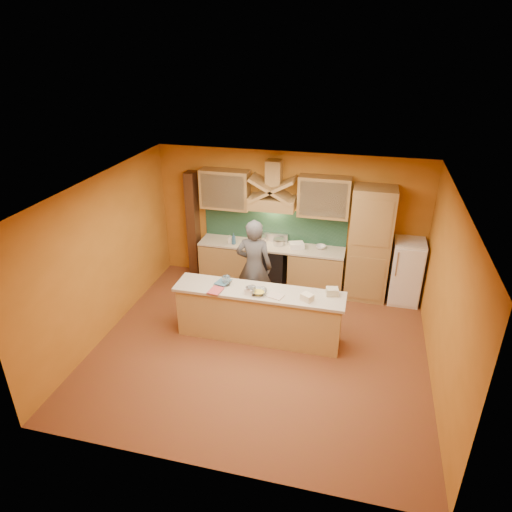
% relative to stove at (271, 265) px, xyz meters
% --- Properties ---
extents(floor, '(5.50, 5.00, 0.01)m').
position_rel_stove_xyz_m(floor, '(0.30, -2.20, -0.45)').
color(floor, brown).
rests_on(floor, ground).
extents(ceiling, '(5.50, 5.00, 0.01)m').
position_rel_stove_xyz_m(ceiling, '(0.30, -2.20, 2.35)').
color(ceiling, white).
rests_on(ceiling, wall_back).
extents(wall_back, '(5.50, 0.02, 2.80)m').
position_rel_stove_xyz_m(wall_back, '(0.30, 0.30, 0.95)').
color(wall_back, '#BC7524').
rests_on(wall_back, floor).
extents(wall_front, '(5.50, 0.02, 2.80)m').
position_rel_stove_xyz_m(wall_front, '(0.30, -4.70, 0.95)').
color(wall_front, '#BC7524').
rests_on(wall_front, floor).
extents(wall_left, '(0.02, 5.00, 2.80)m').
position_rel_stove_xyz_m(wall_left, '(-2.45, -2.20, 0.95)').
color(wall_left, '#BC7524').
rests_on(wall_left, floor).
extents(wall_right, '(0.02, 5.00, 2.80)m').
position_rel_stove_xyz_m(wall_right, '(3.05, -2.20, 0.95)').
color(wall_right, '#BC7524').
rests_on(wall_right, floor).
extents(base_cabinet_left, '(1.10, 0.60, 0.86)m').
position_rel_stove_xyz_m(base_cabinet_left, '(-0.95, 0.00, -0.02)').
color(base_cabinet_left, '#A8844D').
rests_on(base_cabinet_left, floor).
extents(base_cabinet_right, '(1.10, 0.60, 0.86)m').
position_rel_stove_xyz_m(base_cabinet_right, '(0.95, 0.00, -0.02)').
color(base_cabinet_right, '#A8844D').
rests_on(base_cabinet_right, floor).
extents(counter_top, '(3.00, 0.62, 0.04)m').
position_rel_stove_xyz_m(counter_top, '(-0.00, 0.00, 0.45)').
color(counter_top, beige).
rests_on(counter_top, base_cabinet_left).
extents(stove, '(0.60, 0.58, 0.90)m').
position_rel_stove_xyz_m(stove, '(0.00, 0.00, 0.00)').
color(stove, black).
rests_on(stove, floor).
extents(backsplash, '(3.00, 0.03, 0.70)m').
position_rel_stove_xyz_m(backsplash, '(-0.00, 0.28, 0.80)').
color(backsplash, '#1B3C2E').
rests_on(backsplash, wall_back).
extents(range_hood, '(0.92, 0.50, 0.24)m').
position_rel_stove_xyz_m(range_hood, '(0.00, 0.05, 1.37)').
color(range_hood, '#A8844D').
rests_on(range_hood, wall_back).
extents(hood_chimney, '(0.30, 0.30, 0.50)m').
position_rel_stove_xyz_m(hood_chimney, '(0.00, 0.15, 1.95)').
color(hood_chimney, '#A8844D').
rests_on(hood_chimney, wall_back).
extents(upper_cabinet_left, '(1.00, 0.35, 0.80)m').
position_rel_stove_xyz_m(upper_cabinet_left, '(-1.00, 0.12, 1.55)').
color(upper_cabinet_left, '#A8844D').
rests_on(upper_cabinet_left, wall_back).
extents(upper_cabinet_right, '(1.00, 0.35, 0.80)m').
position_rel_stove_xyz_m(upper_cabinet_right, '(1.00, 0.12, 1.55)').
color(upper_cabinet_right, '#A8844D').
rests_on(upper_cabinet_right, wall_back).
extents(pantry_column, '(0.80, 0.60, 2.30)m').
position_rel_stove_xyz_m(pantry_column, '(1.95, 0.00, 0.70)').
color(pantry_column, '#A8844D').
rests_on(pantry_column, floor).
extents(fridge, '(0.58, 0.60, 1.30)m').
position_rel_stove_xyz_m(fridge, '(2.70, 0.00, 0.20)').
color(fridge, white).
rests_on(fridge, floor).
extents(trim_column_left, '(0.20, 0.30, 2.30)m').
position_rel_stove_xyz_m(trim_column_left, '(-1.75, 0.15, 0.70)').
color(trim_column_left, '#472816').
rests_on(trim_column_left, floor).
extents(island_body, '(2.80, 0.55, 0.88)m').
position_rel_stove_xyz_m(island_body, '(0.20, -1.90, -0.01)').
color(island_body, tan).
rests_on(island_body, floor).
extents(island_top, '(2.90, 0.62, 0.05)m').
position_rel_stove_xyz_m(island_top, '(0.20, -1.90, 0.47)').
color(island_top, beige).
rests_on(island_top, island_body).
extents(person, '(0.70, 0.47, 1.87)m').
position_rel_stove_xyz_m(person, '(-0.10, -1.06, 0.48)').
color(person, '#4C4C51').
rests_on(person, floor).
extents(pot_large, '(0.31, 0.31, 0.17)m').
position_rel_stove_xyz_m(pot_large, '(-0.24, 0.04, 0.54)').
color(pot_large, silver).
rests_on(pot_large, stove).
extents(pot_small, '(0.23, 0.23, 0.13)m').
position_rel_stove_xyz_m(pot_small, '(0.14, 0.05, 0.52)').
color(pot_small, silver).
rests_on(pot_small, stove).
extents(soap_bottle_a, '(0.09, 0.09, 0.17)m').
position_rel_stove_xyz_m(soap_bottle_a, '(-0.86, -0.10, 0.56)').
color(soap_bottle_a, silver).
rests_on(soap_bottle_a, counter_top).
extents(soap_bottle_b, '(0.10, 0.10, 0.24)m').
position_rel_stove_xyz_m(soap_bottle_b, '(-0.76, -0.13, 0.59)').
color(soap_bottle_b, '#2E5A80').
rests_on(soap_bottle_b, counter_top).
extents(bowl_back, '(0.26, 0.26, 0.06)m').
position_rel_stove_xyz_m(bowl_back, '(1.01, 0.08, 0.50)').
color(bowl_back, silver).
rests_on(bowl_back, counter_top).
extents(dish_rack, '(0.35, 0.31, 0.10)m').
position_rel_stove_xyz_m(dish_rack, '(0.52, 0.01, 0.52)').
color(dish_rack, white).
rests_on(dish_rack, counter_top).
extents(book_lower, '(0.24, 0.30, 0.03)m').
position_rel_stove_xyz_m(book_lower, '(-0.60, -2.09, 0.51)').
color(book_lower, '#BF4449').
rests_on(book_lower, island_top).
extents(book_upper, '(0.27, 0.32, 0.02)m').
position_rel_stove_xyz_m(book_upper, '(-0.55, -1.79, 0.53)').
color(book_upper, teal).
rests_on(book_upper, island_top).
extents(jar_large, '(0.15, 0.15, 0.16)m').
position_rel_stove_xyz_m(jar_large, '(-0.39, -1.85, 0.57)').
color(jar_large, silver).
rests_on(jar_large, island_top).
extents(jar_small, '(0.16, 0.16, 0.13)m').
position_rel_stove_xyz_m(jar_small, '(0.11, -2.03, 0.56)').
color(jar_small, silver).
rests_on(jar_small, island_top).
extents(kitchen_scale, '(0.15, 0.15, 0.11)m').
position_rel_stove_xyz_m(kitchen_scale, '(0.08, -2.04, 0.55)').
color(kitchen_scale, white).
rests_on(kitchen_scale, island_top).
extents(mixing_bowl, '(0.31, 0.31, 0.07)m').
position_rel_stove_xyz_m(mixing_bowl, '(0.22, -2.00, 0.53)').
color(mixing_bowl, white).
rests_on(mixing_bowl, island_top).
extents(cloth, '(0.30, 0.26, 0.02)m').
position_rel_stove_xyz_m(cloth, '(0.51, -2.02, 0.50)').
color(cloth, beige).
rests_on(cloth, island_top).
extents(grocery_bag_a, '(0.22, 0.19, 0.13)m').
position_rel_stove_xyz_m(grocery_bag_a, '(1.41, -1.75, 0.56)').
color(grocery_bag_a, beige).
rests_on(grocery_bag_a, island_top).
extents(grocery_bag_b, '(0.23, 0.22, 0.11)m').
position_rel_stove_xyz_m(grocery_bag_b, '(1.03, -2.01, 0.55)').
color(grocery_bag_b, beige).
rests_on(grocery_bag_b, island_top).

